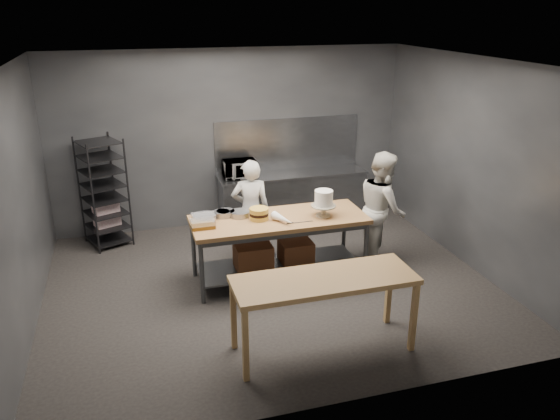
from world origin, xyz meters
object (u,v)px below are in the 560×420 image
frosted_cake_stand (324,200)px  chef_right (382,208)px  speed_rack (104,193)px  microwave (239,169)px  work_table (276,241)px  near_counter (324,285)px  layer_cake (259,214)px  chef_behind (251,210)px

frosted_cake_stand → chef_right: bearing=12.5°
speed_rack → microwave: speed_rack is taller
work_table → near_counter: bearing=-88.8°
speed_rack → layer_cake: (2.04, -1.91, 0.14)m
chef_right → microwave: (-1.72, 1.90, 0.20)m
layer_cake → chef_behind: bearing=85.8°
work_table → chef_behind: 0.79m
work_table → frosted_cake_stand: bearing=-10.2°
work_table → chef_right: (1.65, 0.11, 0.28)m
speed_rack → chef_right: bearing=-24.8°
work_table → speed_rack: speed_rack is taller
near_counter → speed_rack: bearing=122.0°
chef_behind → layer_cake: (-0.05, -0.73, 0.22)m
chef_behind → microwave: size_ratio=2.87×
chef_right → layer_cake: (-1.88, -0.10, 0.15)m
speed_rack → microwave: 2.22m
layer_cake → speed_rack: bearing=136.9°
speed_rack → near_counter: bearing=-58.0°
chef_behind → near_counter: bearing=104.0°
microwave → frosted_cake_stand: (0.71, -2.12, 0.10)m
work_table → chef_right: size_ratio=1.41×
speed_rack → frosted_cake_stand: speed_rack is taller
near_counter → microwave: (-0.11, 3.78, 0.24)m
microwave → speed_rack: bearing=-177.9°
near_counter → chef_right: chef_right is taller
microwave → frosted_cake_stand: bearing=-71.4°
work_table → speed_rack: size_ratio=1.37×
microwave → frosted_cake_stand: 2.24m
chef_right → speed_rack: bearing=75.6°
microwave → layer_cake: microwave is taller
work_table → speed_rack: (-2.28, 1.92, 0.28)m
microwave → chef_right: bearing=-47.8°
speed_rack → work_table: bearing=-40.2°
near_counter → layer_cake: layer_cake is taller
chef_behind → microwave: 1.30m
frosted_cake_stand → near_counter: bearing=-110.0°
work_table → near_counter: (0.04, -1.78, 0.24)m
near_counter → frosted_cake_stand: bearing=70.0°
near_counter → chef_behind: size_ratio=1.29×
work_table → microwave: (-0.07, 2.00, 0.48)m
chef_right → microwave: 2.57m
chef_right → microwave: chef_right is taller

